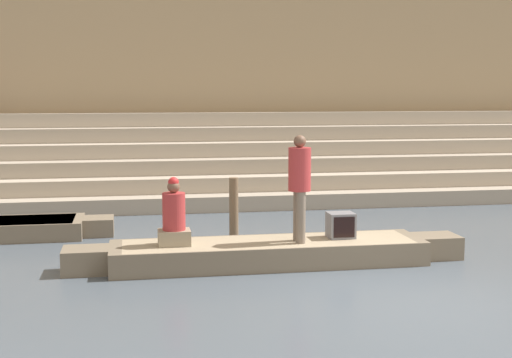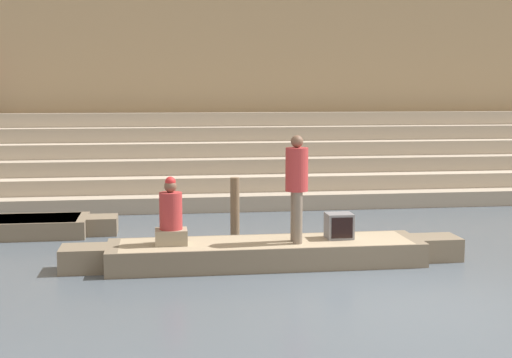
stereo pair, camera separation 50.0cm
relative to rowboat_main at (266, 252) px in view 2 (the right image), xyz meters
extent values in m
plane|color=#4C5660|center=(1.70, -2.42, -0.21)|extent=(120.00, 120.00, 0.00)
cube|color=tan|center=(1.70, 7.03, -0.02)|extent=(36.00, 3.79, 0.38)
cube|color=#B2A28D|center=(1.70, 7.35, 0.36)|extent=(36.00, 3.16, 0.38)
cube|color=tan|center=(1.70, 7.67, 0.73)|extent=(36.00, 2.53, 0.38)
cube|color=#B2A28D|center=(1.70, 7.98, 1.11)|extent=(36.00, 1.90, 0.38)
cube|color=tan|center=(1.70, 8.30, 1.49)|extent=(36.00, 1.26, 0.38)
cube|color=#B2A28D|center=(1.70, 8.61, 1.87)|extent=(36.00, 0.63, 0.38)
cube|color=tan|center=(1.70, 9.53, 3.60)|extent=(34.20, 1.20, 7.63)
cube|color=brown|center=(1.70, 8.91, 0.09)|extent=(34.20, 0.12, 0.60)
cube|color=#756651|center=(0.00, 0.00, -0.01)|extent=(5.24, 1.20, 0.40)
cube|color=tan|center=(0.00, 0.00, 0.16)|extent=(4.82, 1.10, 0.05)
cube|color=#756651|center=(2.99, 0.00, -0.01)|extent=(0.73, 0.66, 0.40)
cube|color=#756651|center=(-2.98, 0.00, -0.01)|extent=(0.73, 0.66, 0.40)
cylinder|color=olive|center=(-0.78, 0.70, 0.08)|extent=(2.65, 0.04, 0.04)
cylinder|color=#756656|center=(0.49, -0.04, 0.61)|extent=(0.16, 0.16, 0.86)
cylinder|color=#756656|center=(0.49, -0.24, 0.61)|extent=(0.16, 0.16, 0.86)
cylinder|color=#B23333|center=(0.49, -0.14, 1.40)|extent=(0.37, 0.37, 0.71)
sphere|color=brown|center=(0.49, -0.14, 1.86)|extent=(0.20, 0.20, 0.20)
cube|color=gray|center=(-1.57, -0.01, 0.31)|extent=(0.52, 0.41, 0.25)
cylinder|color=#B23333|center=(-1.57, -0.01, 0.74)|extent=(0.37, 0.37, 0.61)
sphere|color=brown|center=(-1.57, -0.01, 1.14)|extent=(0.20, 0.20, 0.20)
sphere|color=red|center=(-1.57, -0.01, 1.21)|extent=(0.17, 0.17, 0.17)
cube|color=slate|center=(1.27, 0.09, 0.40)|extent=(0.44, 0.39, 0.43)
cube|color=black|center=(1.27, -0.11, 0.40)|extent=(0.36, 0.02, 0.35)
cube|color=#756651|center=(-2.90, 3.02, -0.03)|extent=(0.60, 0.69, 0.36)
cylinder|color=brown|center=(-0.32, 1.78, 0.42)|extent=(0.17, 0.17, 1.26)
camera|label=1|loc=(-2.26, -11.44, 2.69)|focal=50.00mm
camera|label=2|loc=(-1.77, -11.52, 2.69)|focal=50.00mm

